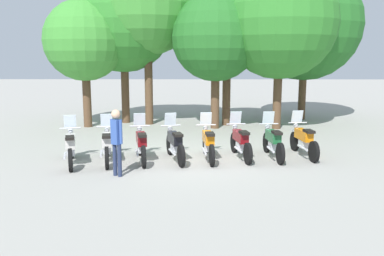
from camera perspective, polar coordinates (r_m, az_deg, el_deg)
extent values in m
plane|color=#9E9B93|center=(12.75, -0.03, -4.38)|extent=(80.00, 80.00, 0.00)
cylinder|color=black|center=(13.46, -16.06, -2.61)|extent=(0.27, 0.64, 0.64)
cylinder|color=black|center=(11.95, -16.19, -4.20)|extent=(0.27, 0.64, 0.64)
cube|color=silver|center=(13.39, -16.13, -1.19)|extent=(0.21, 0.38, 0.04)
cube|color=silver|center=(12.68, -16.19, -1.77)|extent=(0.50, 0.98, 0.30)
cube|color=silver|center=(12.68, -16.14, -3.01)|extent=(0.32, 0.44, 0.24)
cube|color=black|center=(12.25, -16.27, -1.27)|extent=(0.35, 0.49, 0.08)
cylinder|color=silver|center=(13.31, -16.13, -1.37)|extent=(0.11, 0.23, 0.64)
cylinder|color=silver|center=(13.16, -16.21, -0.01)|extent=(0.61, 0.20, 0.04)
sphere|color=silver|center=(13.31, -16.18, -0.43)|extent=(0.20, 0.20, 0.16)
cylinder|color=silver|center=(12.41, -16.89, -3.61)|extent=(0.25, 0.69, 0.07)
cube|color=silver|center=(13.18, -16.25, 0.89)|extent=(0.38, 0.22, 0.39)
cylinder|color=black|center=(13.45, -11.40, -2.41)|extent=(0.22, 0.65, 0.64)
cylinder|color=black|center=(11.94, -11.49, -4.00)|extent=(0.22, 0.65, 0.64)
cube|color=silver|center=(13.38, -11.45, -0.99)|extent=(0.19, 0.38, 0.04)
cube|color=silver|center=(12.67, -11.50, -1.57)|extent=(0.44, 0.98, 0.30)
cube|color=silver|center=(12.68, -11.46, -2.81)|extent=(0.29, 0.44, 0.24)
cube|color=black|center=(12.24, -11.55, -1.07)|extent=(0.32, 0.48, 0.08)
cylinder|color=silver|center=(13.30, -11.45, -1.17)|extent=(0.09, 0.23, 0.64)
cylinder|color=silver|center=(13.15, -11.51, 0.19)|extent=(0.62, 0.16, 0.04)
sphere|color=silver|center=(13.30, -11.48, -0.23)|extent=(0.19, 0.19, 0.16)
cylinder|color=silver|center=(12.40, -12.20, -3.41)|extent=(0.20, 0.70, 0.07)
cube|color=silver|center=(13.18, -11.54, 1.09)|extent=(0.38, 0.20, 0.39)
cylinder|color=black|center=(13.42, -7.12, -2.32)|extent=(0.23, 0.65, 0.64)
cylinder|color=black|center=(11.91, -6.58, -3.90)|extent=(0.23, 0.65, 0.64)
cube|color=silver|center=(13.35, -7.15, -0.90)|extent=(0.19, 0.38, 0.04)
cube|color=maroon|center=(12.64, -6.91, -1.47)|extent=(0.45, 0.98, 0.30)
cube|color=silver|center=(12.65, -6.87, -2.71)|extent=(0.30, 0.44, 0.24)
cube|color=black|center=(12.21, -6.79, -0.97)|extent=(0.33, 0.48, 0.08)
cylinder|color=silver|center=(13.27, -7.12, -1.07)|extent=(0.10, 0.23, 0.64)
cylinder|color=silver|center=(13.12, -7.12, 0.29)|extent=(0.61, 0.16, 0.04)
sphere|color=silver|center=(13.27, -7.15, -0.13)|extent=(0.19, 0.19, 0.16)
cylinder|color=silver|center=(12.36, -7.50, -3.31)|extent=(0.21, 0.70, 0.07)
cube|color=silver|center=(13.14, -7.16, 1.19)|extent=(0.38, 0.20, 0.39)
cylinder|color=black|center=(13.40, -3.04, -2.27)|extent=(0.27, 0.64, 0.64)
cylinder|color=black|center=(11.93, -1.47, -3.82)|extent=(0.27, 0.64, 0.64)
cube|color=silver|center=(13.33, -3.05, -0.84)|extent=(0.21, 0.38, 0.04)
cube|color=black|center=(12.64, -2.36, -1.40)|extent=(0.51, 0.98, 0.30)
cube|color=silver|center=(12.65, -2.30, -2.65)|extent=(0.32, 0.44, 0.24)
cube|color=black|center=(12.22, -1.95, -0.89)|extent=(0.35, 0.49, 0.08)
cylinder|color=silver|center=(13.25, -2.97, -1.02)|extent=(0.11, 0.23, 0.64)
cylinder|color=silver|center=(13.10, -2.90, 0.34)|extent=(0.61, 0.20, 0.04)
sphere|color=silver|center=(13.25, -3.01, -0.08)|extent=(0.20, 0.20, 0.16)
cylinder|color=silver|center=(12.34, -2.72, -3.26)|extent=(0.26, 0.69, 0.07)
cube|color=silver|center=(13.13, -2.96, 1.25)|extent=(0.38, 0.23, 0.39)
cylinder|color=black|center=(13.51, 1.81, -2.16)|extent=(0.17, 0.65, 0.64)
cylinder|color=black|center=(12.01, 2.71, -3.73)|extent=(0.17, 0.65, 0.64)
cube|color=silver|center=(13.44, 1.82, -0.75)|extent=(0.16, 0.37, 0.04)
cube|color=orange|center=(12.73, 2.22, -1.32)|extent=(0.36, 0.97, 0.30)
cube|color=silver|center=(12.74, 2.24, -2.55)|extent=(0.26, 0.42, 0.24)
cube|color=black|center=(12.31, 2.46, -0.82)|extent=(0.28, 0.46, 0.08)
cylinder|color=silver|center=(13.36, 1.86, -0.92)|extent=(0.07, 0.23, 0.64)
cylinder|color=silver|center=(13.21, 1.92, 0.43)|extent=(0.62, 0.10, 0.04)
sphere|color=silver|center=(13.36, 1.85, 0.01)|extent=(0.18, 0.18, 0.16)
cylinder|color=silver|center=(12.44, 1.68, -3.14)|extent=(0.14, 0.70, 0.07)
cube|color=silver|center=(13.23, 1.89, 1.32)|extent=(0.37, 0.17, 0.39)
cylinder|color=black|center=(13.75, 5.75, -1.99)|extent=(0.21, 0.65, 0.64)
cylinder|color=black|center=(12.30, 7.61, -3.48)|extent=(0.21, 0.65, 0.64)
cube|color=silver|center=(13.68, 5.78, -0.60)|extent=(0.18, 0.38, 0.04)
cube|color=maroon|center=(12.99, 6.60, -1.14)|extent=(0.42, 0.98, 0.30)
cube|color=silver|center=(13.00, 6.64, -2.35)|extent=(0.29, 0.43, 0.24)
cube|color=black|center=(12.58, 7.11, -0.64)|extent=(0.31, 0.47, 0.08)
cylinder|color=silver|center=(13.60, 5.87, -0.77)|extent=(0.09, 0.23, 0.64)
cylinder|color=silver|center=(13.46, 6.00, 0.56)|extent=(0.62, 0.14, 0.04)
sphere|color=silver|center=(13.60, 5.85, 0.15)|extent=(0.19, 0.19, 0.16)
cylinder|color=silver|center=(12.69, 6.30, -2.93)|extent=(0.19, 0.70, 0.07)
cube|color=silver|center=(13.48, 5.95, 1.44)|extent=(0.38, 0.19, 0.39)
cylinder|color=black|center=(13.92, 10.10, -1.95)|extent=(0.16, 0.65, 0.64)
cylinder|color=black|center=(12.46, 11.92, -3.43)|extent=(0.16, 0.65, 0.64)
cube|color=silver|center=(13.85, 10.15, -0.58)|extent=(0.15, 0.37, 0.04)
cube|color=#1E6033|center=(13.16, 10.95, -1.12)|extent=(0.35, 0.97, 0.30)
cube|color=silver|center=(13.17, 10.97, -2.31)|extent=(0.26, 0.42, 0.24)
cube|color=black|center=(12.75, 11.46, -0.63)|extent=(0.28, 0.46, 0.08)
cylinder|color=silver|center=(13.77, 10.24, -0.75)|extent=(0.07, 0.23, 0.64)
cylinder|color=silver|center=(13.62, 10.38, 0.56)|extent=(0.62, 0.09, 0.04)
sphere|color=silver|center=(13.77, 10.22, 0.16)|extent=(0.17, 0.17, 0.16)
cylinder|color=silver|center=(12.86, 10.64, -2.88)|extent=(0.14, 0.70, 0.07)
cube|color=silver|center=(13.65, 10.34, 1.43)|extent=(0.37, 0.17, 0.39)
cylinder|color=black|center=(14.33, 13.78, -1.74)|extent=(0.19, 0.65, 0.64)
cylinder|color=black|center=(12.93, 16.23, -3.13)|extent=(0.19, 0.65, 0.64)
cube|color=silver|center=(14.27, 13.83, -0.40)|extent=(0.17, 0.37, 0.04)
cube|color=orange|center=(13.60, 14.93, -0.91)|extent=(0.39, 0.98, 0.30)
cube|color=silver|center=(13.61, 14.95, -2.07)|extent=(0.27, 0.43, 0.24)
cube|color=black|center=(13.21, 15.61, -0.43)|extent=(0.30, 0.47, 0.08)
cylinder|color=silver|center=(14.19, 13.96, -0.57)|extent=(0.08, 0.23, 0.64)
cylinder|color=silver|center=(14.05, 14.15, 0.71)|extent=(0.62, 0.12, 0.04)
sphere|color=silver|center=(14.19, 13.94, 0.32)|extent=(0.18, 0.18, 0.16)
cylinder|color=silver|center=(13.29, 14.79, -2.61)|extent=(0.17, 0.70, 0.07)
cube|color=silver|center=(14.07, 14.10, 1.55)|extent=(0.37, 0.18, 0.39)
cylinder|color=#232D4C|center=(11.26, -10.42, -4.25)|extent=(0.15, 0.15, 0.86)
cylinder|color=#232D4C|center=(11.14, -9.81, -4.38)|extent=(0.15, 0.15, 0.86)
cube|color=#33519E|center=(11.04, -10.24, -0.52)|extent=(0.29, 0.29, 0.65)
cylinder|color=#33519E|center=(11.15, -10.82, -0.35)|extent=(0.11, 0.11, 0.61)
cylinder|color=#33519E|center=(10.92, -9.65, -0.53)|extent=(0.11, 0.11, 0.61)
sphere|color=#DBAD89|center=(10.96, -10.32, 1.89)|extent=(0.32, 0.32, 0.23)
cylinder|color=brown|center=(18.88, -14.08, 3.96)|extent=(0.36, 0.36, 2.53)
sphere|color=#3D8E33|center=(18.79, -14.41, 11.49)|extent=(3.47, 3.47, 3.47)
cylinder|color=brown|center=(19.66, -9.06, 5.07)|extent=(0.36, 0.36, 3.01)
sphere|color=#2D7A28|center=(19.64, -9.31, 14.08)|extent=(4.52, 4.52, 4.52)
cylinder|color=brown|center=(19.06, -5.90, 6.08)|extent=(0.36, 0.36, 3.73)
sphere|color=#3D8E33|center=(19.13, -6.09, 16.24)|extent=(4.34, 4.34, 4.34)
cylinder|color=brown|center=(17.99, 3.16, 4.02)|extent=(0.36, 0.36, 2.57)
sphere|color=#236623|center=(17.90, 3.24, 12.26)|extent=(3.71, 3.71, 3.71)
cylinder|color=brown|center=(18.84, 4.71, 5.42)|extent=(0.36, 0.36, 3.32)
sphere|color=#2D7A28|center=(18.82, 4.84, 14.03)|extent=(3.34, 3.34, 3.34)
cylinder|color=brown|center=(18.21, 11.52, 4.31)|extent=(0.36, 0.36, 2.83)
sphere|color=#2D7A28|center=(18.17, 11.87, 14.01)|extent=(4.75, 4.75, 4.75)
cylinder|color=brown|center=(21.19, 14.75, 4.79)|extent=(0.36, 0.36, 2.69)
sphere|color=#236623|center=(21.15, 15.15, 13.46)|extent=(5.30, 5.30, 5.30)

